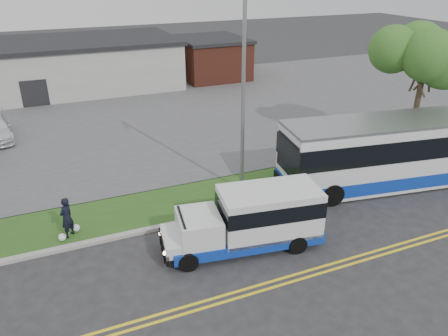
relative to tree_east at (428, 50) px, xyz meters
name	(u,v)px	position (x,y,z in m)	size (l,w,h in m)	color
ground	(205,233)	(-14.00, -3.00, -6.20)	(140.00, 140.00, 0.00)	#28282B
lane_line_north	(244,289)	(-14.00, -6.85, -6.20)	(70.00, 0.12, 0.01)	yellow
lane_line_south	(248,295)	(-14.00, -7.15, -6.20)	(70.00, 0.12, 0.01)	yellow
curb	(197,219)	(-14.00, -1.90, -6.13)	(80.00, 0.30, 0.15)	#9E9B93
verge	(184,201)	(-14.00, -0.10, -6.15)	(80.00, 3.30, 0.10)	#29531B
parking_lot	(125,116)	(-14.00, 14.00, -6.15)	(80.00, 25.00, 0.10)	#4C4C4F
commercial_building	(31,68)	(-20.00, 24.00, -4.02)	(25.40, 10.40, 4.35)	#9E9E99
brick_wing	(211,58)	(-3.50, 23.00, -4.24)	(6.30, 7.30, 3.90)	brown
tree_east	(428,50)	(0.00, 0.00, 0.00)	(5.20, 5.20, 8.33)	#3C2D20
streetlight_near	(244,90)	(-11.00, -0.27, -0.97)	(0.35, 1.53, 9.50)	gray
shuttle_bus	(254,217)	(-12.50, -4.53, -4.90)	(6.60, 2.95, 2.45)	#0F33A2
transit_bus	(402,151)	(-3.05, -2.40, -4.44)	(12.90, 4.71, 3.50)	silver
pedestrian	(67,217)	(-19.34, -1.10, -5.21)	(0.65, 0.43, 1.78)	black
grocery_bag_left	(62,237)	(-19.64, -1.35, -5.94)	(0.32, 0.32, 0.32)	white
grocery_bag_right	(76,228)	(-19.04, -0.85, -5.94)	(0.32, 0.32, 0.32)	white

